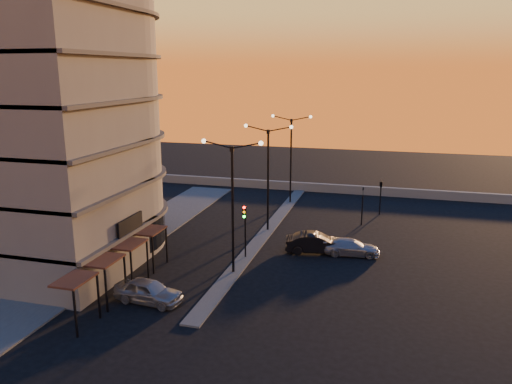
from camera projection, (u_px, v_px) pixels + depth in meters
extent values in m
plane|color=black|center=(233.00, 273.00, 35.40)|extent=(120.00, 120.00, 0.00)
cube|color=#484846|center=(129.00, 241.00, 41.84)|extent=(5.00, 40.00, 0.12)
cube|color=#484846|center=(268.00, 230.00, 44.75)|extent=(1.20, 36.00, 0.12)
cube|color=slate|center=(317.00, 187.00, 59.11)|extent=(44.00, 0.50, 1.00)
cylinder|color=slate|center=(65.00, 91.00, 37.93)|extent=(14.00, 14.00, 25.00)
cube|color=slate|center=(18.00, 93.00, 33.25)|extent=(14.00, 10.00, 25.00)
cylinder|color=black|center=(77.00, 227.00, 40.51)|extent=(14.16, 14.16, 2.40)
cube|color=black|center=(130.00, 225.00, 34.43)|extent=(0.15, 3.20, 1.20)
cylinder|color=black|center=(233.00, 212.00, 34.33)|extent=(0.18, 0.18, 9.00)
cube|color=black|center=(232.00, 149.00, 33.29)|extent=(0.25, 0.25, 0.35)
sphere|color=#FFE5B2|center=(204.00, 141.00, 33.70)|extent=(0.32, 0.32, 0.32)
sphere|color=#FFE5B2|center=(261.00, 143.00, 32.67)|extent=(0.32, 0.32, 0.32)
cylinder|color=black|center=(268.00, 182.00, 43.70)|extent=(0.18, 0.18, 9.00)
cube|color=black|center=(268.00, 132.00, 42.66)|extent=(0.25, 0.25, 0.35)
sphere|color=#FFE5B2|center=(246.00, 126.00, 43.07)|extent=(0.32, 0.32, 0.32)
sphere|color=#FFE5B2|center=(291.00, 127.00, 42.03)|extent=(0.32, 0.32, 0.32)
cylinder|color=black|center=(291.00, 162.00, 53.07)|extent=(0.18, 0.18, 9.00)
cube|color=black|center=(292.00, 121.00, 52.02)|extent=(0.25, 0.25, 0.35)
sphere|color=#FFE5B2|center=(273.00, 116.00, 52.43)|extent=(0.32, 0.32, 0.32)
sphere|color=#FFE5B2|center=(311.00, 117.00, 51.40)|extent=(0.32, 0.32, 0.32)
cylinder|color=black|center=(245.00, 238.00, 37.83)|extent=(0.12, 0.12, 3.20)
cube|color=black|center=(245.00, 212.00, 37.15)|extent=(0.28, 0.16, 1.00)
sphere|color=#FF0C05|center=(244.00, 208.00, 36.98)|extent=(0.20, 0.20, 0.20)
sphere|color=orange|center=(244.00, 212.00, 37.06)|extent=(0.20, 0.20, 0.20)
sphere|color=#0CFF26|center=(244.00, 217.00, 37.14)|extent=(0.20, 0.20, 0.20)
cylinder|color=black|center=(362.00, 210.00, 46.11)|extent=(0.12, 0.12, 2.80)
imported|color=black|center=(363.00, 192.00, 45.69)|extent=(0.13, 0.16, 0.80)
cylinder|color=black|center=(380.00, 201.00, 49.47)|extent=(0.12, 0.12, 2.80)
imported|color=black|center=(381.00, 183.00, 49.05)|extent=(0.42, 1.99, 0.80)
imported|color=#96999D|center=(148.00, 291.00, 30.77)|extent=(4.51, 2.19, 1.48)
imported|color=black|center=(316.00, 243.00, 39.22)|extent=(5.02, 2.57, 1.58)
imported|color=#9C9DA4|center=(351.00, 247.00, 38.73)|extent=(4.53, 2.24, 1.27)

